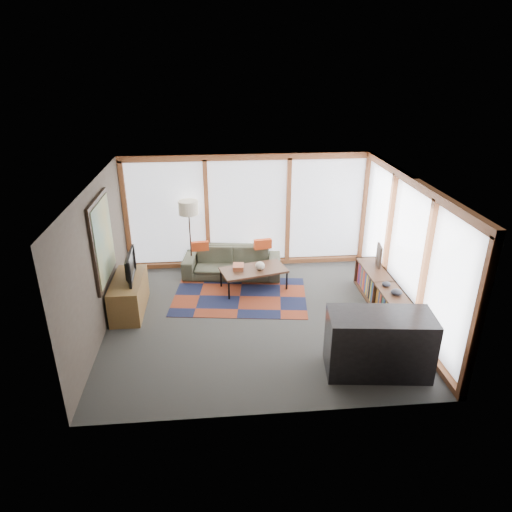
{
  "coord_description": "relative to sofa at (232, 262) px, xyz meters",
  "views": [
    {
      "loc": [
        -0.7,
        -7.32,
        4.51
      ],
      "look_at": [
        0.0,
        0.4,
        1.1
      ],
      "focal_mm": 32.0,
      "sensor_mm": 36.0,
      "label": 1
    }
  ],
  "objects": [
    {
      "name": "bookshelf",
      "position": [
        2.83,
        -1.77,
        -0.02
      ],
      "size": [
        0.43,
        2.36,
        0.59
      ],
      "primitive_type": null,
      "color": "#362516",
      "rests_on": "ground"
    },
    {
      "name": "vase",
      "position": [
        0.55,
        -0.72,
        0.22
      ],
      "size": [
        0.24,
        0.24,
        0.17
      ],
      "primitive_type": "ellipsoid",
      "rotation": [
        0.0,
        0.0,
        0.23
      ],
      "color": "beige",
      "rests_on": "coffee_table"
    },
    {
      "name": "pillow_left",
      "position": [
        -0.68,
        -0.0,
        0.41
      ],
      "size": [
        0.38,
        0.16,
        0.2
      ],
      "primitive_type": "cube",
      "rotation": [
        0.0,
        0.0,
        0.13
      ],
      "color": "#B93D17",
      "rests_on": "sofa"
    },
    {
      "name": "ground",
      "position": [
        0.4,
        -1.9,
        -0.31
      ],
      "size": [
        5.5,
        5.5,
        0.0
      ],
      "primitive_type": "plane",
      "color": "#323330",
      "rests_on": "ground"
    },
    {
      "name": "tv_console",
      "position": [
        -2.02,
        -1.38,
        0.02
      ],
      "size": [
        0.56,
        1.33,
        0.67
      ],
      "primitive_type": "cube",
      "color": "brown",
      "rests_on": "ground"
    },
    {
      "name": "bar_counter",
      "position": [
        2.09,
        -3.6,
        0.18
      ],
      "size": [
        1.63,
        0.9,
        0.99
      ],
      "primitive_type": "cube",
      "rotation": [
        0.0,
        0.0,
        -0.11
      ],
      "color": "black",
      "rests_on": "ground"
    },
    {
      "name": "rug",
      "position": [
        0.11,
        -1.03,
        -0.31
      ],
      "size": [
        2.87,
        2.04,
        0.01
      ],
      "primitive_type": "cube",
      "rotation": [
        0.0,
        0.0,
        -0.13
      ],
      "color": "maroon",
      "rests_on": "ground"
    },
    {
      "name": "sofa",
      "position": [
        0.0,
        0.0,
        0.0
      ],
      "size": [
        2.23,
        1.11,
        0.62
      ],
      "primitive_type": "imported",
      "rotation": [
        0.0,
        0.0,
        -0.13
      ],
      "color": "#36392B",
      "rests_on": "ground"
    },
    {
      "name": "shelf_picture",
      "position": [
        2.93,
        -1.06,
        0.5
      ],
      "size": [
        0.09,
        0.35,
        0.45
      ],
      "primitive_type": "cube",
      "rotation": [
        0.0,
        0.0,
        -0.15
      ],
      "color": "black",
      "rests_on": "bookshelf"
    },
    {
      "name": "book_stack",
      "position": [
        0.11,
        -0.64,
        0.18
      ],
      "size": [
        0.24,
        0.29,
        0.09
      ],
      "primitive_type": "cube",
      "rotation": [
        0.0,
        0.0,
        -0.09
      ],
      "color": "#9A4B2E",
      "rests_on": "coffee_table"
    },
    {
      "name": "television",
      "position": [
        -2.01,
        -1.35,
        0.61
      ],
      "size": [
        0.16,
        0.9,
        0.51
      ],
      "primitive_type": "imported",
      "rotation": [
        0.0,
        0.0,
        1.62
      ],
      "color": "black",
      "rests_on": "tv_console"
    },
    {
      "name": "bowl_b",
      "position": [
        2.79,
        -1.95,
        0.32
      ],
      "size": [
        0.18,
        0.18,
        0.08
      ],
      "primitive_type": "ellipsoid",
      "rotation": [
        0.0,
        0.0,
        -0.09
      ],
      "color": "black",
      "rests_on": "bookshelf"
    },
    {
      "name": "floor_lamp",
      "position": [
        -0.9,
        0.16,
        0.54
      ],
      "size": [
        0.43,
        0.43,
        1.7
      ],
      "primitive_type": null,
      "color": "black",
      "rests_on": "ground"
    },
    {
      "name": "room_envelope",
      "position": [
        0.89,
        -1.34,
        1.23
      ],
      "size": [
        5.52,
        5.02,
        2.62
      ],
      "color": "#3D332C",
      "rests_on": "ground"
    },
    {
      "name": "pillow_right",
      "position": [
        0.68,
        -0.02,
        0.42
      ],
      "size": [
        0.4,
        0.18,
        0.21
      ],
      "primitive_type": "cube",
      "rotation": [
        0.0,
        0.0,
        0.16
      ],
      "color": "#B93D17",
      "rests_on": "sofa"
    },
    {
      "name": "coffee_table",
      "position": [
        0.42,
        -0.69,
        -0.09
      ],
      "size": [
        1.46,
        0.98,
        0.45
      ],
      "primitive_type": null,
      "rotation": [
        0.0,
        0.0,
        0.25
      ],
      "color": "#362516",
      "rests_on": "ground"
    },
    {
      "name": "bowl_a",
      "position": [
        2.85,
        -2.28,
        0.33
      ],
      "size": [
        0.23,
        0.23,
        0.1
      ],
      "primitive_type": "ellipsoid",
      "rotation": [
        0.0,
        0.0,
        0.13
      ],
      "color": "black",
      "rests_on": "bookshelf"
    }
  ]
}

